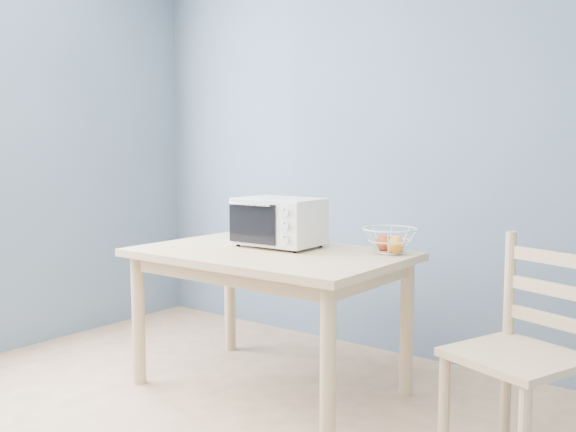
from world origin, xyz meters
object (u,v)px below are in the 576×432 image
Objects in this scene: dining_table at (269,270)px; toaster_oven at (276,221)px; dining_chair at (523,360)px; fruit_basket at (391,241)px.

toaster_oven is at bearing 114.08° from dining_table.
toaster_oven is 0.49× the size of dining_chair.
toaster_oven reaches higher than fruit_basket.
fruit_basket is 0.40× the size of dining_chair.
dining_chair reaches higher than fruit_basket.
fruit_basket is (0.61, 0.17, -0.07)m from toaster_oven.
dining_chair is (1.36, -0.11, -0.19)m from dining_table.
fruit_basket is at bearing 29.20° from dining_table.
dining_chair is (0.81, -0.42, -0.35)m from fruit_basket.
dining_table is at bearing -164.51° from dining_chair.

